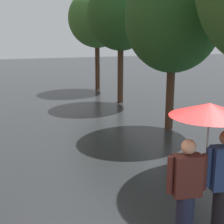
# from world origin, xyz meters

# --- Properties ---
(street_tree_1) EXTENTS (2.98, 2.98, 5.16)m
(street_tree_1) POSITION_xyz_m (3.12, 5.67, 3.49)
(street_tree_1) COLOR #473323
(street_tree_1) RESTS_ON ground
(street_tree_2) EXTENTS (2.91, 2.91, 5.44)m
(street_tree_2) POSITION_xyz_m (3.24, 10.16, 3.87)
(street_tree_2) COLOR #473323
(street_tree_2) RESTS_ON ground
(street_tree_3) EXTENTS (3.11, 3.11, 5.44)m
(street_tree_3) POSITION_xyz_m (3.41, 13.92, 3.86)
(street_tree_3) COLOR #473323
(street_tree_3) RESTS_ON ground
(couple_under_umbrella) EXTENTS (1.13, 1.10, 2.12)m
(couple_under_umbrella) POSITION_xyz_m (0.44, 0.26, 1.39)
(couple_under_umbrella) COLOR #1E233D
(couple_under_umbrella) RESTS_ON ground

